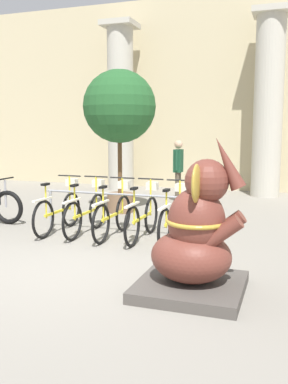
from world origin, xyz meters
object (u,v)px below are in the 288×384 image
elephant_statue (195,241)px  potted_tree (120,110)px  bicycle_1 (86,212)px  bicycle_3 (143,216)px  bicycle_4 (173,218)px  person_pedestrian (178,165)px  bicycle_0 (59,210)px  bicycle_2 (114,214)px

elephant_statue → potted_tree: potted_tree is taller
bicycle_1 → bicycle_3: size_ratio=1.00×
bicycle_4 → potted_tree: size_ratio=0.52×
person_pedestrian → potted_tree: 2.43m
bicycle_1 → bicycle_4: same height
bicycle_0 → bicycle_1: 0.55m
bicycle_1 → potted_tree: (-0.22, 2.16, 1.93)m
bicycle_3 → bicycle_4: same height
bicycle_1 → person_pedestrian: size_ratio=1.03×
bicycle_0 → potted_tree: bearing=81.4°
elephant_statue → bicycle_0: bearing=144.9°
elephant_statue → potted_tree: bearing=122.1°
person_pedestrian → bicycle_3: bearing=-84.1°
bicycle_1 → bicycle_3: 1.11m
bicycle_0 → elephant_statue: 3.74m
bicycle_0 → elephant_statue: bearing=-35.1°
bicycle_4 → potted_tree: 3.49m
bicycle_0 → person_pedestrian: person_pedestrian is taller
bicycle_3 → person_pedestrian: size_ratio=1.03×
bicycle_3 → potted_tree: potted_tree is taller
bicycle_2 → person_pedestrian: size_ratio=1.03×
bicycle_2 → bicycle_0: bearing=179.8°
bicycle_0 → bicycle_1: (0.55, 0.03, 0.00)m
bicycle_4 → elephant_statue: 2.30m
bicycle_1 → potted_tree: potted_tree is taller
bicycle_2 → potted_tree: bearing=109.4°
bicycle_0 → person_pedestrian: bearing=72.6°
bicycle_0 → bicycle_3: size_ratio=1.00×
bicycle_3 → potted_tree: bearing=121.2°
potted_tree → bicycle_4: bearing=-49.7°
bicycle_1 → person_pedestrian: 4.05m
potted_tree → bicycle_1: bearing=-84.2°
potted_tree → bicycle_3: bearing=-58.8°
bicycle_1 → elephant_statue: elephant_statue is taller
bicycle_0 → bicycle_1: size_ratio=1.00×
bicycle_3 → elephant_statue: size_ratio=0.91×
bicycle_0 → bicycle_1: bearing=3.2°
bicycle_2 → elephant_statue: (1.95, -2.14, 0.22)m
bicycle_3 → potted_tree: 3.21m
bicycle_0 → potted_tree: potted_tree is taller
bicycle_2 → bicycle_4: 1.11m
bicycle_0 → bicycle_3: bearing=-0.0°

